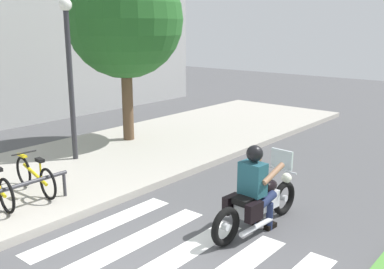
# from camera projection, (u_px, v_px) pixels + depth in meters

# --- Properties ---
(crosswalk_stripe_2) EXTENTS (2.80, 0.40, 0.01)m
(crosswalk_stripe_2) POSITION_uv_depth(u_px,v_px,m) (175.00, 258.00, 6.16)
(crosswalk_stripe_2) COLOR white
(crosswalk_stripe_2) RESTS_ON ground
(crosswalk_stripe_3) EXTENTS (2.80, 0.40, 0.01)m
(crosswalk_stripe_3) POSITION_uv_depth(u_px,v_px,m) (136.00, 241.00, 6.66)
(crosswalk_stripe_3) COLOR white
(crosswalk_stripe_3) RESTS_ON ground
(crosswalk_stripe_4) EXTENTS (2.80, 0.40, 0.01)m
(crosswalk_stripe_4) POSITION_uv_depth(u_px,v_px,m) (102.00, 226.00, 7.16)
(crosswalk_stripe_4) COLOR white
(crosswalk_stripe_4) RESTS_ON ground
(motorcycle) EXTENTS (2.16, 0.68, 1.19)m
(motorcycle) POSITION_uv_depth(u_px,v_px,m) (258.00, 202.00, 6.98)
(motorcycle) COLOR black
(motorcycle) RESTS_ON ground
(rider) EXTENTS (0.65, 0.57, 1.42)m
(rider) POSITION_uv_depth(u_px,v_px,m) (256.00, 182.00, 6.84)
(rider) COLOR #1E4C59
(rider) RESTS_ON ground
(bicycle_5) EXTENTS (0.48, 1.58, 0.72)m
(bicycle_5) POSITION_uv_depth(u_px,v_px,m) (35.00, 176.00, 8.12)
(bicycle_5) COLOR black
(bicycle_5) RESTS_ON sidewalk
(street_lamp) EXTENTS (0.28, 0.28, 3.77)m
(street_lamp) POSITION_uv_depth(u_px,v_px,m) (69.00, 66.00, 9.78)
(street_lamp) COLOR #2D2D33
(street_lamp) RESTS_ON ground
(tree_near_rack) EXTENTS (3.05, 3.05, 4.88)m
(tree_near_rack) POSITION_uv_depth(u_px,v_px,m) (125.00, 20.00, 11.31)
(tree_near_rack) COLOR brown
(tree_near_rack) RESTS_ON ground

